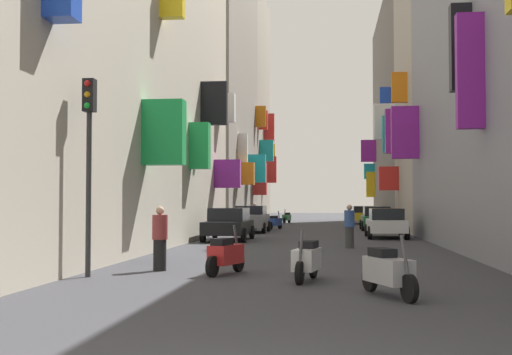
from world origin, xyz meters
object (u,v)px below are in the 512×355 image
Objects in this scene: parked_car_white at (386,222)px; pedestrian_near_left at (255,216)px; parked_car_green at (376,218)px; scooter_red at (226,255)px; pedestrian_near_right at (349,227)px; scooter_blue at (275,222)px; scooter_green at (287,217)px; traffic_light_near_corner at (89,142)px; scooter_silver at (388,271)px; parked_car_grey at (251,218)px; pedestrian_crossing at (160,239)px; parked_car_black at (229,223)px; scooter_white at (307,259)px; parked_car_yellow at (364,214)px.

parked_car_white is 2.55× the size of pedestrian_near_left.
scooter_red is (-5.18, -25.14, -0.28)m from parked_car_green.
pedestrian_near_right is (-2.05, -15.82, 0.04)m from parked_car_green.
parked_car_white is 11.57m from pedestrian_near_left.
pedestrian_near_left reaches higher than scooter_blue.
parked_car_green is 2.16× the size of scooter_green.
scooter_red is at bearing -88.45° from scooter_green.
scooter_blue is at bearing 85.64° from traffic_light_near_corner.
scooter_silver is 0.99× the size of scooter_blue.
pedestrian_near_left reaches higher than scooter_silver.
pedestrian_crossing reaches higher than parked_car_grey.
parked_car_black is 14.88m from traffic_light_near_corner.
parked_car_white reaches higher than scooter_green.
pedestrian_near_right reaches higher than parked_car_black.
scooter_green is 1.14× the size of pedestrian_crossing.
scooter_green and scooter_blue have the same top height.
scooter_silver is 2.66m from scooter_white.
scooter_white is (1.93, -1.12, -0.00)m from scooter_red.
parked_car_grey is at bearing 90.69° from pedestrian_crossing.
scooter_red is 4.05m from traffic_light_near_corner.
pedestrian_near_right reaches higher than scooter_red.
pedestrian_crossing is at bearing -88.89° from pedestrian_near_left.
scooter_white is at bearing -83.87° from scooter_blue.
scooter_white and scooter_blue have the same top height.
parked_car_white is 11.09m from scooter_blue.
parked_car_green is 7.41m from pedestrian_near_left.
parked_car_green is at bearing -6.32° from scooter_blue.
parked_car_grey reaches higher than scooter_green.
parked_car_grey is at bearing 99.74° from scooter_white.
pedestrian_near_left is (-7.40, 0.36, 0.07)m from parked_car_green.
scooter_red is 2.23m from scooter_white.
parked_car_white is at bearing -36.77° from parked_car_grey.
scooter_red is (-5.02, -37.09, -0.27)m from parked_car_yellow.
scooter_silver is 1.15× the size of pedestrian_near_left.
parked_car_white is at bearing 73.01° from scooter_red.
pedestrian_near_right is (5.35, -16.19, -0.02)m from pedestrian_near_left.
scooter_red is 4.78m from scooter_silver.
parked_car_black is 6.83m from pedestrian_near_right.
parked_car_yellow reaches higher than scooter_green.
pedestrian_near_left is 0.36× the size of traffic_light_near_corner.
pedestrian_crossing is at bearing 50.59° from traffic_light_near_corner.
scooter_silver is 0.42× the size of traffic_light_near_corner.
parked_car_grey is 2.37× the size of scooter_green.
parked_car_grey is (-7.17, -3.38, 0.04)m from parked_car_green.
scooter_red is at bearing 149.91° from scooter_white.
scooter_red and scooter_blue have the same top height.
parked_car_yellow is 6.11m from scooter_green.
scooter_red is 9.84m from pedestrian_near_right.
pedestrian_near_left is 1.02× the size of pedestrian_near_right.
parked_car_black is at bearing -90.29° from parked_car_grey.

